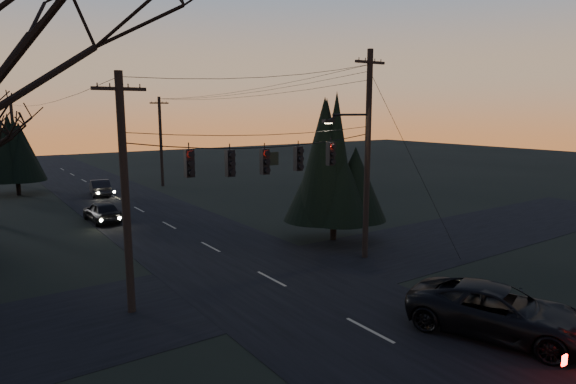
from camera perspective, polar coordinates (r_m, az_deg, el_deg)
main_road at (r=29.65m, az=-12.53°, el=-4.62°), size 8.00×120.00×0.02m
cross_road at (r=21.09m, az=-1.97°, el=-10.27°), size 60.00×7.00×0.02m
utility_pole_right at (r=24.35m, az=9.07°, el=-7.66°), size 5.00×0.30×10.00m
utility_pole_left at (r=18.78m, az=-18.01°, el=-13.35°), size 1.80×0.30×8.50m
utility_pole_far_r at (r=48.09m, az=-14.62°, el=0.70°), size 1.80×0.30×8.50m
utility_pole_far_l at (r=53.40m, az=-29.32°, el=0.64°), size 0.30×0.30×8.00m
span_signal_assembly at (r=19.81m, az=-2.65°, el=3.85°), size 11.50×0.44×1.65m
evergreen_right at (r=26.54m, az=5.51°, el=3.19°), size 3.83×3.83×7.28m
evergreen_dist at (r=47.09m, az=-29.61°, el=4.04°), size 3.96×3.96×6.10m
suv_near at (r=17.32m, az=23.74°, el=-12.87°), size 4.46×6.25×1.58m
sedan_oncoming_a at (r=33.62m, az=-21.15°, el=-2.18°), size 1.83×4.14×1.38m
sedan_oncoming_b at (r=44.30m, az=-21.40°, el=0.50°), size 2.00×4.29×1.36m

